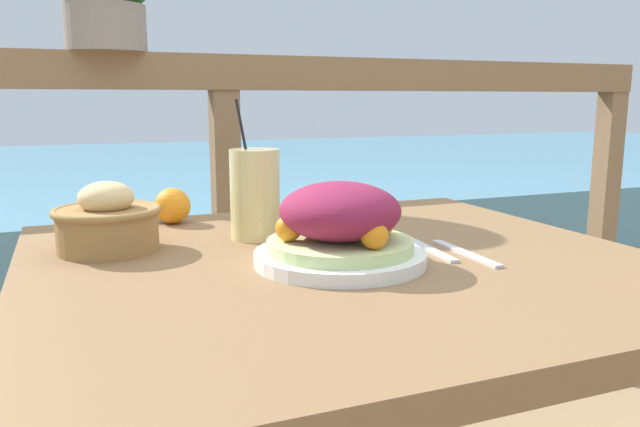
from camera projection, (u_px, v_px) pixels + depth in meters
The scene contains 9 objects.
patio_table at pixel (341, 322), 1.01m from camera, with size 0.97×0.90×0.76m.
railing_fence at pixel (226, 164), 1.68m from camera, with size 2.80×0.08×1.12m.
sea_backdrop at pixel (137, 210), 4.06m from camera, with size 12.00×4.00×0.60m.
salad_plate at pixel (340, 229), 0.94m from camera, with size 0.26×0.26×0.13m.
drink_glass at pixel (255, 194), 1.11m from camera, with size 0.09×0.09×0.25m.
bread_basket at pixel (108, 222), 1.02m from camera, with size 0.17×0.17×0.12m.
fork at pixel (428, 248), 1.03m from camera, with size 0.03×0.18×0.00m.
knife at pixel (465, 253), 1.00m from camera, with size 0.02×0.18×0.00m.
orange_near_basket at pixel (172, 206), 1.24m from camera, with size 0.07×0.07×0.07m.
Camera 1 is at (-0.39, -0.88, 1.01)m, focal length 35.00 mm.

